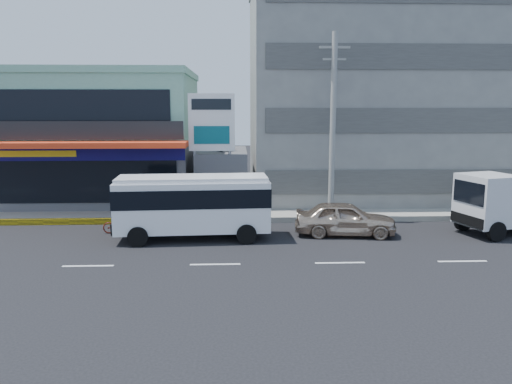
% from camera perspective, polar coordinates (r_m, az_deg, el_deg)
% --- Properties ---
extents(ground, '(120.00, 120.00, 0.00)m').
position_cam_1_polar(ground, '(20.07, -4.69, -8.26)').
color(ground, black).
rests_on(ground, ground).
extents(sidewalk, '(70.00, 5.00, 0.30)m').
position_cam_1_polar(sidewalk, '(29.49, 5.83, -2.09)').
color(sidewalk, gray).
rests_on(sidewalk, ground).
extents(shop_building, '(12.40, 11.70, 8.00)m').
position_cam_1_polar(shop_building, '(34.25, -17.37, 5.67)').
color(shop_building, '#4B4B50').
rests_on(shop_building, ground).
extents(concrete_building, '(16.00, 12.00, 14.00)m').
position_cam_1_polar(concrete_building, '(35.28, 12.96, 10.86)').
color(concrete_building, gray).
rests_on(concrete_building, ground).
extents(gap_structure, '(3.00, 6.00, 3.50)m').
position_cam_1_polar(gap_structure, '(31.40, -3.84, 1.63)').
color(gap_structure, '#4B4B50').
rests_on(gap_structure, ground).
extents(satellite_dish, '(1.50, 1.50, 0.15)m').
position_cam_1_polar(satellite_dish, '(30.19, -3.93, 4.79)').
color(satellite_dish, slate).
rests_on(satellite_dish, gap_structure).
extents(billboard, '(2.60, 0.18, 6.90)m').
position_cam_1_polar(billboard, '(28.33, -5.08, 7.18)').
color(billboard, gray).
rests_on(billboard, ground).
extents(utility_pole_near, '(1.60, 0.30, 10.00)m').
position_cam_1_polar(utility_pole_near, '(26.98, 8.77, 7.45)').
color(utility_pole_near, '#999993').
rests_on(utility_pole_near, ground).
extents(minibus, '(7.26, 2.81, 2.99)m').
position_cam_1_polar(minibus, '(23.51, -7.22, -1.12)').
color(minibus, white).
rests_on(minibus, ground).
extents(sedan, '(5.04, 2.48, 1.65)m').
position_cam_1_polar(sedan, '(24.60, 10.15, -2.99)').
color(sedan, '#C5AE96').
rests_on(sedan, ground).
extents(motorcycle_rider, '(1.67, 0.61, 2.13)m').
position_cam_1_polar(motorcycle_rider, '(25.46, -15.33, -3.04)').
color(motorcycle_rider, '#5A170C').
rests_on(motorcycle_rider, ground).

